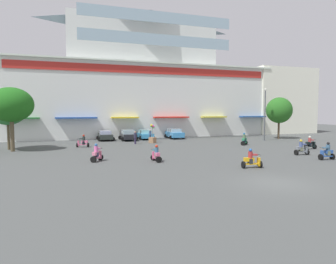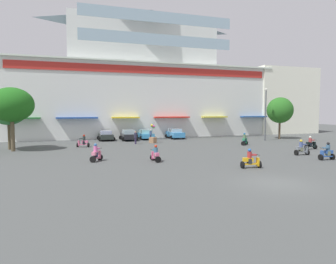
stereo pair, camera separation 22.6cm
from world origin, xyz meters
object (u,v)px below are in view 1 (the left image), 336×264
(parked_car_0, at_px, (105,135))
(scooter_rider_1, at_px, (251,160))
(scooter_rider_0, at_px, (83,142))
(scooter_rider_3, at_px, (97,154))
(scooter_rider_6, at_px, (302,149))
(plaza_tree_0, at_px, (7,108))
(pedestrian_0, at_px, (150,135))
(scooter_rider_2, at_px, (327,152))
(parked_car_3, at_px, (174,133))
(balloon_vendor_cart, at_px, (152,136))
(parked_car_1, at_px, (128,135))
(streetlamp_near, at_px, (265,111))
(parked_car_2, at_px, (145,134))
(scooter_rider_5, at_px, (310,144))
(plaza_tree_2, at_px, (11,105))
(scooter_rider_4, at_px, (244,140))
(plaza_tree_1, at_px, (279,110))
(pedestrian_1, at_px, (135,137))
(scooter_rider_8, at_px, (156,155))

(parked_car_0, xyz_separation_m, scooter_rider_1, (8.20, -23.94, -0.12))
(scooter_rider_0, bearing_deg, scooter_rider_1, -55.51)
(scooter_rider_3, bearing_deg, scooter_rider_6, -7.09)
(plaza_tree_0, relative_size, pedestrian_0, 3.78)
(scooter_rider_1, bearing_deg, scooter_rider_2, 7.71)
(parked_car_0, height_order, scooter_rider_1, scooter_rider_1)
(parked_car_3, distance_m, scooter_rider_6, 20.59)
(scooter_rider_6, xyz_separation_m, balloon_vendor_cart, (-10.94, 14.55, 0.35))
(parked_car_1, distance_m, parked_car_3, 7.34)
(streetlamp_near, bearing_deg, parked_car_2, 155.51)
(scooter_rider_5, bearing_deg, parked_car_3, 121.56)
(plaza_tree_2, relative_size, parked_car_1, 1.60)
(parked_car_0, bearing_deg, scooter_rider_3, -98.09)
(plaza_tree_2, distance_m, parked_car_1, 16.11)
(plaza_tree_2, distance_m, scooter_rider_4, 26.63)
(parked_car_2, xyz_separation_m, scooter_rider_0, (-9.11, -7.19, -0.12))
(streetlamp_near, xyz_separation_m, balloon_vendor_cart, (-16.01, 1.87, -3.30))
(scooter_rider_5, bearing_deg, parked_car_0, 140.85)
(plaza_tree_1, xyz_separation_m, parked_car_0, (-25.24, 5.66, -3.60))
(scooter_rider_5, bearing_deg, scooter_rider_0, 158.22)
(parked_car_3, bearing_deg, pedestrian_1, -142.51)
(plaza_tree_1, bearing_deg, scooter_rider_5, -112.84)
(scooter_rider_4, relative_size, scooter_rider_8, 1.08)
(scooter_rider_0, bearing_deg, balloon_vendor_cart, 11.95)
(scooter_rider_2, relative_size, pedestrian_0, 0.93)
(scooter_rider_1, bearing_deg, plaza_tree_2, 140.48)
(scooter_rider_4, relative_size, scooter_rider_5, 1.05)
(parked_car_0, relative_size, pedestrian_0, 2.30)
(scooter_rider_5, bearing_deg, scooter_rider_1, -149.80)
(scooter_rider_3, bearing_deg, scooter_rider_1, -30.99)
(parked_car_1, distance_m, pedestrian_1, 4.96)
(parked_car_1, height_order, scooter_rider_4, scooter_rider_4)
(parked_car_3, distance_m, balloon_vendor_cart, 7.05)
(scooter_rider_0, distance_m, scooter_rider_6, 23.51)
(parked_car_0, xyz_separation_m, scooter_rider_6, (16.51, -19.88, -0.09))
(scooter_rider_2, relative_size, scooter_rider_6, 1.03)
(pedestrian_0, xyz_separation_m, pedestrian_1, (-2.57, -2.28, -0.02))
(scooter_rider_1, relative_size, scooter_rider_4, 0.99)
(plaza_tree_2, bearing_deg, parked_car_1, 29.98)
(parked_car_0, relative_size, scooter_rider_6, 2.57)
(scooter_rider_8, distance_m, pedestrian_1, 13.41)
(plaza_tree_1, distance_m, scooter_rider_6, 17.09)
(parked_car_3, bearing_deg, scooter_rider_2, -74.89)
(scooter_rider_0, distance_m, scooter_rider_3, 10.34)
(scooter_rider_2, distance_m, scooter_rider_5, 7.30)
(parked_car_3, bearing_deg, plaza_tree_2, -158.04)
(parked_car_0, bearing_deg, parked_car_1, -14.79)
(scooter_rider_1, bearing_deg, parked_car_1, 102.43)
(scooter_rider_0, distance_m, scooter_rider_2, 25.22)
(parked_car_3, relative_size, streetlamp_near, 0.55)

